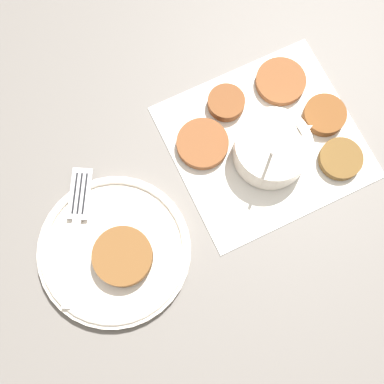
{
  "coord_description": "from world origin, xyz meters",
  "views": [
    {
      "loc": [
        -0.25,
        -0.21,
        0.76
      ],
      "look_at": [
        -0.16,
        -0.04,
        0.02
      ],
      "focal_mm": 50.0,
      "sensor_mm": 36.0,
      "label": 1
    }
  ],
  "objects_px": {
    "sauce_bowl": "(272,149)",
    "serving_plate": "(114,251)",
    "fork": "(77,220)",
    "fritter_on_plate": "(123,257)"
  },
  "relations": [
    {
      "from": "sauce_bowl",
      "to": "fritter_on_plate",
      "type": "relative_size",
      "value": 1.45
    },
    {
      "from": "fritter_on_plate",
      "to": "fork",
      "type": "xyz_separation_m",
      "value": [
        -0.04,
        0.08,
        -0.01
      ]
    },
    {
      "from": "sauce_bowl",
      "to": "serving_plate",
      "type": "bearing_deg",
      "value": -174.55
    },
    {
      "from": "sauce_bowl",
      "to": "serving_plate",
      "type": "relative_size",
      "value": 0.55
    },
    {
      "from": "serving_plate",
      "to": "sauce_bowl",
      "type": "bearing_deg",
      "value": 5.45
    },
    {
      "from": "fritter_on_plate",
      "to": "fork",
      "type": "bearing_deg",
      "value": 115.13
    },
    {
      "from": "sauce_bowl",
      "to": "fork",
      "type": "bearing_deg",
      "value": 173.21
    },
    {
      "from": "fritter_on_plate",
      "to": "fork",
      "type": "relative_size",
      "value": 0.46
    },
    {
      "from": "serving_plate",
      "to": "fork",
      "type": "xyz_separation_m",
      "value": [
        -0.03,
        0.06,
        0.01
      ]
    },
    {
      "from": "serving_plate",
      "to": "fritter_on_plate",
      "type": "height_order",
      "value": "fritter_on_plate"
    }
  ]
}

